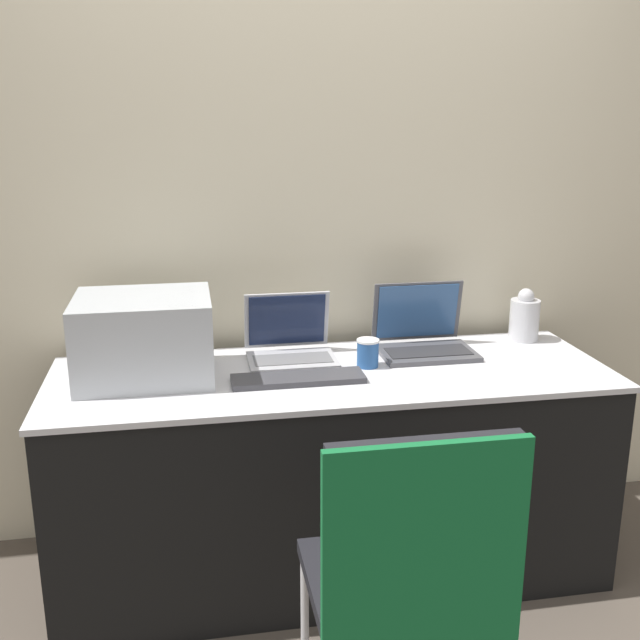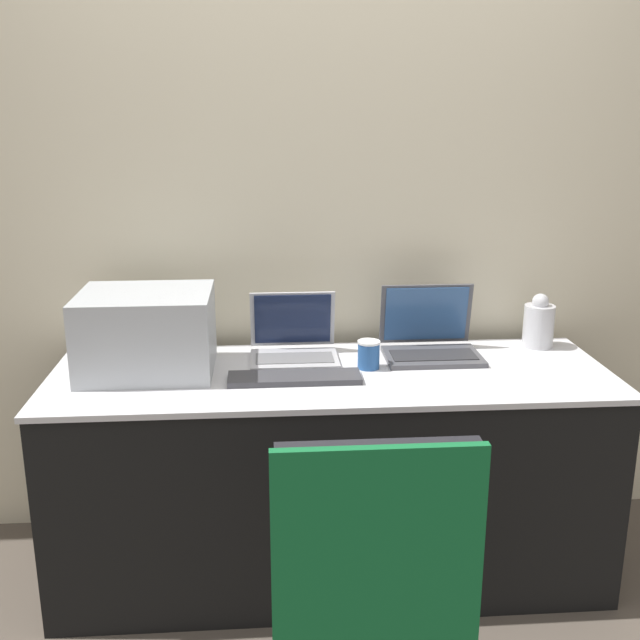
# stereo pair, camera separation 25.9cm
# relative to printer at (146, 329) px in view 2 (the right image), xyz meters

# --- Properties ---
(ground_plane) EXTENTS (14.00, 14.00, 0.00)m
(ground_plane) POSITION_rel_printer_xyz_m (0.64, -0.38, -0.93)
(ground_plane) COLOR brown
(wall_back) EXTENTS (8.00, 0.05, 2.60)m
(wall_back) POSITION_rel_printer_xyz_m (0.64, 0.38, 0.37)
(wall_back) COLOR beige
(wall_back) RESTS_ON ground_plane
(table) EXTENTS (1.95, 0.67, 0.78)m
(table) POSITION_rel_printer_xyz_m (0.64, -0.06, -0.54)
(table) COLOR black
(table) RESTS_ON ground_plane
(printer) EXTENTS (0.45, 0.38, 0.28)m
(printer) POSITION_rel_printer_xyz_m (0.00, 0.00, 0.00)
(printer) COLOR #B2B7BC
(printer) RESTS_ON table
(laptop_left) EXTENTS (0.32, 0.27, 0.23)m
(laptop_left) POSITION_rel_printer_xyz_m (0.51, 0.11, -0.10)
(laptop_left) COLOR #B7B7BC
(laptop_left) RESTS_ON table
(laptop_right) EXTENTS (0.35, 0.28, 0.25)m
(laptop_right) POSITION_rel_printer_xyz_m (1.02, 0.11, -0.10)
(laptop_right) COLOR #4C4C51
(laptop_right) RESTS_ON table
(external_keyboard) EXTENTS (0.45, 0.13, 0.02)m
(external_keyboard) POSITION_rel_printer_xyz_m (0.50, -0.13, -0.14)
(external_keyboard) COLOR #3D3D42
(external_keyboard) RESTS_ON table
(coffee_cup) EXTENTS (0.08, 0.08, 0.10)m
(coffee_cup) POSITION_rel_printer_xyz_m (0.77, -0.03, -0.10)
(coffee_cup) COLOR #285699
(coffee_cup) RESTS_ON table
(metal_pitcher) EXTENTS (0.12, 0.12, 0.21)m
(metal_pitcher) POSITION_rel_printer_xyz_m (1.46, 0.18, -0.06)
(metal_pitcher) COLOR silver
(metal_pitcher) RESTS_ON table
(chair) EXTENTS (0.47, 0.46, 0.98)m
(chair) POSITION_rel_printer_xyz_m (0.65, -0.97, -0.33)
(chair) COLOR black
(chair) RESTS_ON ground_plane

